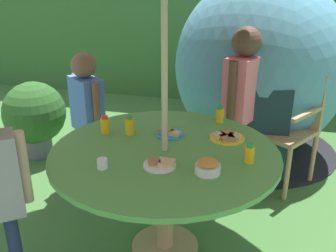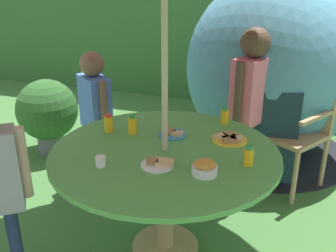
# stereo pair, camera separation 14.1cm
# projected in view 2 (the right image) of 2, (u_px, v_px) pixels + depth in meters

# --- Properties ---
(ground_plane) EXTENTS (10.00, 10.00, 0.02)m
(ground_plane) POSITION_uv_depth(u_px,v_px,m) (165.00, 249.00, 2.60)
(ground_plane) COLOR #3D6B33
(hedge_backdrop) EXTENTS (9.00, 0.70, 1.97)m
(hedge_backdrop) POSITION_uv_depth(u_px,v_px,m) (248.00, 28.00, 5.25)
(hedge_backdrop) COLOR #33602D
(hedge_backdrop) RESTS_ON ground_plane
(garden_table) EXTENTS (1.38, 1.38, 0.73)m
(garden_table) POSITION_uv_depth(u_px,v_px,m) (165.00, 166.00, 2.36)
(garden_table) COLOR tan
(garden_table) RESTS_ON ground_plane
(wooden_chair) EXTENTS (0.66, 0.65, 0.95)m
(wooden_chair) POSITION_uv_depth(u_px,v_px,m) (297.00, 123.00, 3.21)
(wooden_chair) COLOR tan
(wooden_chair) RESTS_ON ground_plane
(dome_tent) EXTENTS (1.80, 1.80, 1.73)m
(dome_tent) POSITION_uv_depth(u_px,v_px,m) (272.00, 69.00, 3.65)
(dome_tent) COLOR teal
(dome_tent) RESTS_ON ground_plane
(potted_plant) EXTENTS (0.60, 0.60, 0.75)m
(potted_plant) POSITION_uv_depth(u_px,v_px,m) (47.00, 112.00, 3.80)
(potted_plant) COLOR #595960
(potted_plant) RESTS_ON ground_plane
(child_in_pink_shirt) EXTENTS (0.31, 0.43, 1.34)m
(child_in_pink_shirt) POSITION_uv_depth(u_px,v_px,m) (251.00, 90.00, 3.00)
(child_in_pink_shirt) COLOR #3F3F47
(child_in_pink_shirt) RESTS_ON ground_plane
(child_in_blue_shirt) EXTENTS (0.34, 0.31, 1.15)m
(child_in_blue_shirt) POSITION_uv_depth(u_px,v_px,m) (95.00, 103.00, 3.11)
(child_in_blue_shirt) COLOR navy
(child_in_blue_shirt) RESTS_ON ground_plane
(snack_bowl) EXTENTS (0.14, 0.14, 0.08)m
(snack_bowl) POSITION_uv_depth(u_px,v_px,m) (205.00, 168.00, 2.04)
(snack_bowl) COLOR white
(snack_bowl) RESTS_ON garden_table
(plate_far_right) EXTENTS (0.18, 0.18, 0.03)m
(plate_far_right) POSITION_uv_depth(u_px,v_px,m) (158.00, 164.00, 2.13)
(plate_far_right) COLOR white
(plate_far_right) RESTS_ON garden_table
(plate_mid_right) EXTENTS (0.18, 0.18, 0.03)m
(plate_mid_right) POSITION_uv_depth(u_px,v_px,m) (172.00, 134.00, 2.52)
(plate_mid_right) COLOR #338CD8
(plate_mid_right) RESTS_ON garden_table
(plate_center_front) EXTENTS (0.22, 0.22, 0.03)m
(plate_center_front) POSITION_uv_depth(u_px,v_px,m) (229.00, 139.00, 2.44)
(plate_center_front) COLOR yellow
(plate_center_front) RESTS_ON garden_table
(juice_bottle_near_left) EXTENTS (0.06, 0.06, 0.11)m
(juice_bottle_near_left) POSITION_uv_depth(u_px,v_px,m) (249.00, 156.00, 2.13)
(juice_bottle_near_left) COLOR yellow
(juice_bottle_near_left) RESTS_ON garden_table
(juice_bottle_near_right) EXTENTS (0.06, 0.06, 0.13)m
(juice_bottle_near_right) POSITION_uv_depth(u_px,v_px,m) (132.00, 125.00, 2.54)
(juice_bottle_near_right) COLOR yellow
(juice_bottle_near_right) RESTS_ON garden_table
(juice_bottle_far_left) EXTENTS (0.06, 0.06, 0.12)m
(juice_bottle_far_left) POSITION_uv_depth(u_px,v_px,m) (109.00, 123.00, 2.57)
(juice_bottle_far_left) COLOR yellow
(juice_bottle_far_left) RESTS_ON garden_table
(juice_bottle_center_back) EXTENTS (0.06, 0.06, 0.12)m
(juice_bottle_center_back) POSITION_uv_depth(u_px,v_px,m) (225.00, 116.00, 2.70)
(juice_bottle_center_back) COLOR yellow
(juice_bottle_center_back) RESTS_ON garden_table
(cup_near) EXTENTS (0.06, 0.06, 0.06)m
(cup_near) POSITION_uv_depth(u_px,v_px,m) (101.00, 161.00, 2.12)
(cup_near) COLOR white
(cup_near) RESTS_ON garden_table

